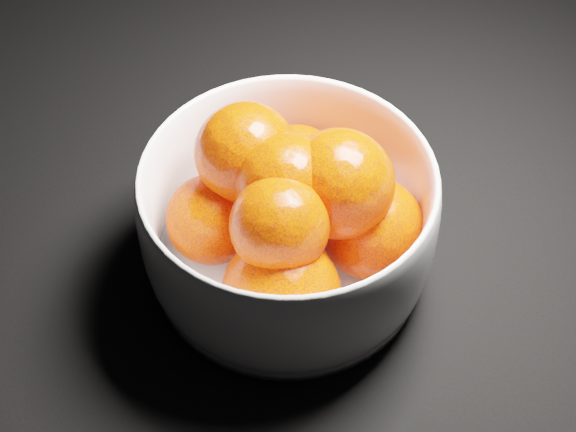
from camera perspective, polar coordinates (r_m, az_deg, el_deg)
name	(u,v)px	position (r m, az deg, el deg)	size (l,w,h in m)	color
bowl	(288,221)	(0.54, 0.00, -0.34)	(0.20, 0.20, 0.10)	white
orange_pile	(293,209)	(0.53, 0.36, 0.47)	(0.16, 0.16, 0.11)	#FF2E02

